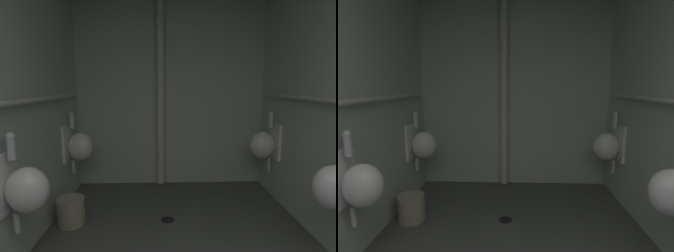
% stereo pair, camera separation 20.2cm
% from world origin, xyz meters
% --- Properties ---
extents(wall_back, '(2.70, 0.06, 2.70)m').
position_xyz_m(wall_back, '(0.00, 3.79, 1.35)').
color(wall_back, '#B5BEAD').
rests_on(wall_back, ground).
extents(urinal_left_mid, '(0.32, 0.30, 0.76)m').
position_xyz_m(urinal_left_mid, '(-1.14, 1.91, 0.68)').
color(urinal_left_mid, white).
extents(urinal_left_far, '(0.32, 0.30, 0.76)m').
position_xyz_m(urinal_left_far, '(-1.14, 3.24, 0.68)').
color(urinal_left_far, white).
extents(urinal_right_mid, '(0.32, 0.30, 0.76)m').
position_xyz_m(urinal_right_mid, '(1.14, 1.88, 0.68)').
color(urinal_right_mid, white).
extents(urinal_right_far, '(0.32, 0.30, 0.76)m').
position_xyz_m(urinal_right_far, '(1.14, 3.24, 0.68)').
color(urinal_right_far, white).
extents(supply_pipe_left, '(0.06, 3.11, 0.06)m').
position_xyz_m(supply_pipe_left, '(-1.23, 1.92, 1.29)').
color(supply_pipe_left, '#B2B2B2').
extents(standpipe_back_wall, '(0.10, 0.10, 2.65)m').
position_xyz_m(standpipe_back_wall, '(-0.14, 3.68, 1.35)').
color(standpipe_back_wall, beige).
rests_on(standpipe_back_wall, ground).
extents(floor_drain, '(0.14, 0.14, 0.01)m').
position_xyz_m(floor_drain, '(-0.08, 2.68, 0.00)').
color(floor_drain, black).
rests_on(floor_drain, ground).
extents(waste_bin, '(0.27, 0.27, 0.28)m').
position_xyz_m(waste_bin, '(-1.07, 2.64, 0.14)').
color(waste_bin, '#9E937A').
rests_on(waste_bin, ground).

